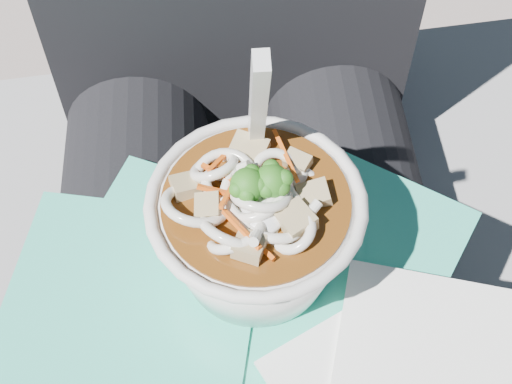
{
  "coord_description": "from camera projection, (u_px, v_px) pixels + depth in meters",
  "views": [
    {
      "loc": [
        -0.02,
        -0.25,
        1.05
      ],
      "look_at": [
        0.0,
        0.01,
        0.67
      ],
      "focal_mm": 50.0,
      "sensor_mm": 36.0,
      "label": 1
    }
  ],
  "objects": [
    {
      "name": "lap",
      "position": [
        253.0,
        326.0,
        0.6
      ],
      "size": [
        0.34,
        0.48,
        0.14
      ],
      "color": "black",
      "rests_on": "stone_ledge"
    },
    {
      "name": "udon_bowl",
      "position": [
        256.0,
        224.0,
        0.5
      ],
      "size": [
        0.16,
        0.16,
        0.2
      ],
      "color": "silver",
      "rests_on": "plastic_bag"
    },
    {
      "name": "stone_ledge",
      "position": [
        245.0,
        309.0,
        0.92
      ],
      "size": [
        1.04,
        0.59,
        0.42
      ],
      "primitive_type": "cube",
      "rotation": [
        0.0,
        0.0,
        0.09
      ],
      "color": "gray",
      "rests_on": "ground"
    },
    {
      "name": "napkins",
      "position": [
        410.0,
        381.0,
        0.48
      ],
      "size": [
        0.2,
        0.2,
        0.01
      ],
      "color": "white",
      "rests_on": "plastic_bag"
    },
    {
      "name": "person_body",
      "position": [
        245.0,
        213.0,
        0.63
      ],
      "size": [
        0.34,
        0.94,
        0.97
      ],
      "color": "black",
      "rests_on": "ground"
    },
    {
      "name": "plastic_bag",
      "position": [
        214.0,
        306.0,
        0.53
      ],
      "size": [
        0.39,
        0.31,
        0.02
      ],
      "color": "#2EC1A0",
      "rests_on": "lap"
    }
  ]
}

